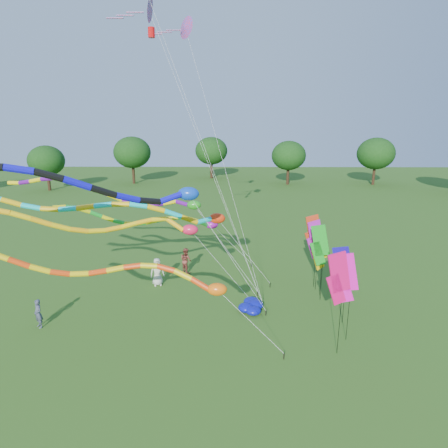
{
  "coord_description": "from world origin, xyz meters",
  "views": [
    {
      "loc": [
        0.57,
        -15.32,
        10.06
      ],
      "look_at": [
        0.29,
        4.69,
        4.8
      ],
      "focal_mm": 30.0,
      "sensor_mm": 36.0,
      "label": 1
    }
  ],
  "objects_px": {
    "tube_kite_red": "(122,273)",
    "person_a": "(157,272)",
    "tube_kite_orange": "(106,224)",
    "blue_nylon_heap": "(251,307)",
    "person_b": "(38,314)",
    "person_c": "(186,260)"
  },
  "relations": [
    {
      "from": "person_a",
      "to": "person_b",
      "type": "height_order",
      "value": "person_a"
    },
    {
      "from": "person_a",
      "to": "tube_kite_red",
      "type": "bearing_deg",
      "value": -106.41
    },
    {
      "from": "tube_kite_red",
      "to": "person_a",
      "type": "xyz_separation_m",
      "value": [
        -0.08,
        7.72,
        -3.07
      ]
    },
    {
      "from": "person_a",
      "to": "person_b",
      "type": "relative_size",
      "value": 1.2
    },
    {
      "from": "blue_nylon_heap",
      "to": "person_b",
      "type": "xyz_separation_m",
      "value": [
        -10.97,
        -1.86,
        0.52
      ]
    },
    {
      "from": "tube_kite_orange",
      "to": "blue_nylon_heap",
      "type": "relative_size",
      "value": 7.75
    },
    {
      "from": "person_b",
      "to": "tube_kite_orange",
      "type": "bearing_deg",
      "value": 46.38
    },
    {
      "from": "person_b",
      "to": "person_a",
      "type": "bearing_deg",
      "value": 86.47
    },
    {
      "from": "blue_nylon_heap",
      "to": "tube_kite_red",
      "type": "bearing_deg",
      "value": -143.91
    },
    {
      "from": "blue_nylon_heap",
      "to": "person_c",
      "type": "height_order",
      "value": "person_c"
    },
    {
      "from": "blue_nylon_heap",
      "to": "person_a",
      "type": "bearing_deg",
      "value": 149.11
    },
    {
      "from": "tube_kite_red",
      "to": "person_b",
      "type": "distance_m",
      "value": 6.54
    },
    {
      "from": "blue_nylon_heap",
      "to": "person_b",
      "type": "bearing_deg",
      "value": -170.37
    },
    {
      "from": "tube_kite_red",
      "to": "tube_kite_orange",
      "type": "xyz_separation_m",
      "value": [
        -1.45,
        2.76,
        1.45
      ]
    },
    {
      "from": "person_a",
      "to": "person_b",
      "type": "bearing_deg",
      "value": -150.61
    },
    {
      "from": "blue_nylon_heap",
      "to": "person_c",
      "type": "relative_size",
      "value": 0.98
    },
    {
      "from": "tube_kite_orange",
      "to": "person_c",
      "type": "bearing_deg",
      "value": 49.35
    },
    {
      "from": "tube_kite_red",
      "to": "person_a",
      "type": "bearing_deg",
      "value": 92.03
    },
    {
      "from": "tube_kite_red",
      "to": "blue_nylon_heap",
      "type": "bearing_deg",
      "value": 37.53
    },
    {
      "from": "tube_kite_orange",
      "to": "tube_kite_red",
      "type": "bearing_deg",
      "value": -80.32
    },
    {
      "from": "tube_kite_orange",
      "to": "person_c",
      "type": "relative_size",
      "value": 7.62
    },
    {
      "from": "person_b",
      "to": "person_c",
      "type": "xyz_separation_m",
      "value": [
        6.72,
        7.58,
        0.14
      ]
    }
  ]
}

